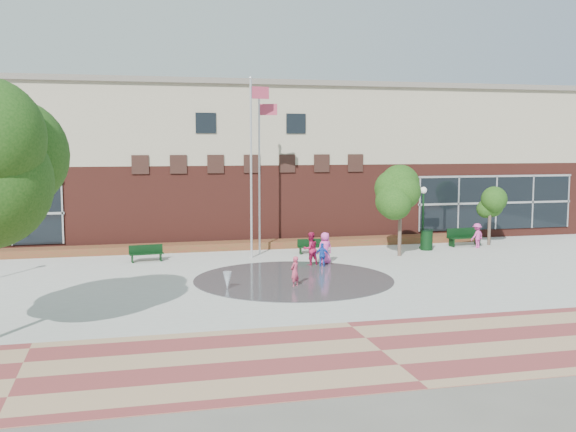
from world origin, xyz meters
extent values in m
plane|color=#666056|center=(0.00, 0.00, 0.00)|extent=(120.00, 120.00, 0.00)
cube|color=#A8A8A0|center=(0.00, 4.00, 0.00)|extent=(46.00, 18.00, 0.01)
cube|color=brown|center=(0.00, -7.00, 0.00)|extent=(46.00, 6.00, 0.01)
cylinder|color=#383A3D|center=(0.00, 3.00, 0.00)|extent=(8.40, 8.40, 0.01)
cube|color=#59251D|center=(0.00, 17.50, 2.25)|extent=(44.00, 10.00, 4.50)
cube|color=tan|center=(0.00, 17.50, 6.75)|extent=(44.00, 10.00, 4.50)
cube|color=slate|center=(0.00, 17.50, 9.05)|extent=(44.40, 10.40, 0.30)
cube|color=black|center=(15.00, 12.48, 2.11)|extent=(10.00, 0.12, 3.19)
cube|color=black|center=(-2.50, 12.48, 6.79)|extent=(1.10, 0.10, 1.10)
cube|color=black|center=(2.50, 12.48, 6.79)|extent=(1.10, 0.10, 1.10)
cube|color=maroon|center=(0.00, 11.60, 0.00)|extent=(26.00, 1.20, 0.40)
cylinder|color=silver|center=(-0.73, 8.73, 4.41)|extent=(0.11, 0.11, 8.83)
sphere|color=silver|center=(-0.73, 8.73, 8.88)|extent=(0.17, 0.17, 0.17)
cube|color=#A7344D|center=(-0.26, 8.82, 8.18)|extent=(0.96, 0.20, 0.59)
cylinder|color=silver|center=(-0.12, 9.74, 4.01)|extent=(0.10, 0.10, 8.03)
sphere|color=silver|center=(-0.12, 9.74, 8.08)|extent=(0.16, 0.16, 0.16)
cube|color=#A7344D|center=(0.32, 9.59, 7.41)|extent=(0.88, 0.31, 0.57)
cylinder|color=black|center=(8.78, 9.32, 1.52)|extent=(0.11, 0.11, 3.04)
cylinder|color=black|center=(8.78, 9.32, 0.07)|extent=(0.32, 0.32, 0.14)
sphere|color=silver|center=(8.78, 9.32, 3.20)|extent=(0.36, 0.36, 0.36)
cube|color=black|center=(-5.88, 8.79, 0.41)|extent=(1.67, 0.63, 0.05)
cube|color=black|center=(-5.91, 8.98, 0.61)|extent=(1.62, 0.23, 0.41)
cube|color=black|center=(2.55, 9.13, 0.38)|extent=(1.57, 0.54, 0.05)
cube|color=black|center=(2.57, 9.32, 0.58)|extent=(1.54, 0.16, 0.38)
cube|color=black|center=(11.50, 9.68, 0.50)|extent=(2.03, 0.73, 0.07)
cube|color=black|center=(11.47, 9.92, 0.75)|extent=(1.98, 0.24, 0.50)
cylinder|color=black|center=(8.83, 8.91, 0.54)|extent=(0.64, 0.64, 1.07)
cylinder|color=black|center=(8.83, 8.91, 1.09)|extent=(0.69, 0.69, 0.06)
cylinder|color=#48362D|center=(6.68, 7.51, 1.37)|extent=(0.19, 0.19, 2.74)
cylinder|color=#48362D|center=(13.00, 9.70, 1.00)|extent=(0.17, 0.17, 2.01)
cone|color=white|center=(-3.00, 1.70, 0.00)|extent=(0.36, 0.36, 0.69)
cone|color=white|center=(-2.95, 2.13, 0.00)|extent=(0.18, 0.18, 0.40)
imported|color=#C63C5B|center=(-0.29, 1.64, 0.62)|extent=(0.54, 0.52, 1.24)
imported|color=#AC1743|center=(1.57, 6.03, 0.79)|extent=(0.91, 0.80, 1.58)
imported|color=#EE4BB2|center=(2.35, 6.25, 0.76)|extent=(0.84, 0.65, 1.52)
imported|color=blue|center=(1.99, 5.46, 0.57)|extent=(0.72, 0.56, 1.14)
imported|color=#D33F9A|center=(11.82, 8.94, 0.68)|extent=(1.01, 0.82, 1.37)
camera|label=1|loc=(-6.78, -24.02, 5.76)|focal=42.00mm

